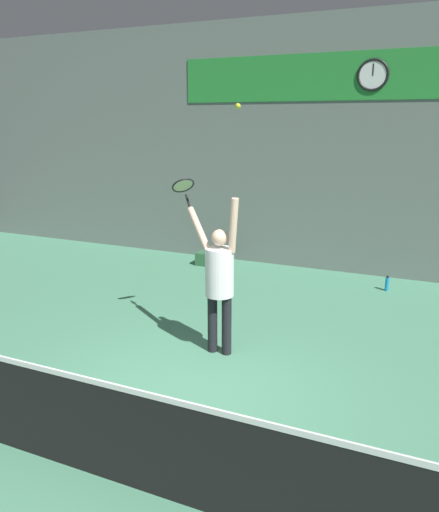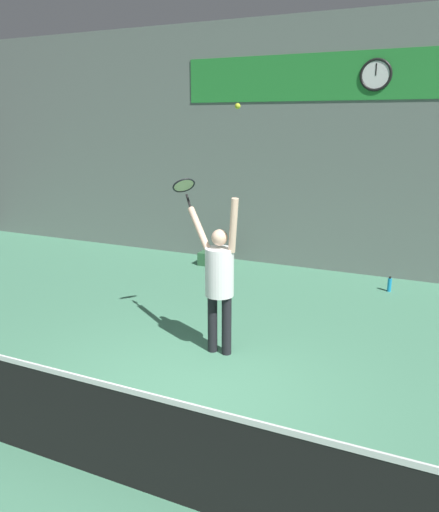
{
  "view_description": "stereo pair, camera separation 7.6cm",
  "coord_description": "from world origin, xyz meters",
  "px_view_note": "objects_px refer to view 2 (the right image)",
  "views": [
    {
      "loc": [
        2.43,
        -4.13,
        3.02
      ],
      "look_at": [
        -0.05,
        1.51,
        1.35
      ],
      "focal_mm": 35.0,
      "sensor_mm": 36.0,
      "label": 1
    },
    {
      "loc": [
        2.49,
        -4.1,
        3.02
      ],
      "look_at": [
        -0.05,
        1.51,
        1.35
      ],
      "focal_mm": 35.0,
      "sensor_mm": 36.0,
      "label": 2
    }
  ],
  "objects_px": {
    "scoreboard_clock": "(376,75)",
    "water_bottle": "(389,285)",
    "tennis_player": "(219,277)",
    "tennis_ball": "(238,106)",
    "equipment_bag": "(214,259)",
    "tennis_racket": "(184,187)"
  },
  "relations": [
    {
      "from": "scoreboard_clock",
      "to": "water_bottle",
      "type": "distance_m",
      "value": 3.85
    },
    {
      "from": "tennis_racket",
      "to": "equipment_bag",
      "type": "distance_m",
      "value": 3.98
    },
    {
      "from": "tennis_ball",
      "to": "equipment_bag",
      "type": "height_order",
      "value": "tennis_ball"
    },
    {
      "from": "scoreboard_clock",
      "to": "equipment_bag",
      "type": "bearing_deg",
      "value": -168.25
    },
    {
      "from": "equipment_bag",
      "to": "tennis_ball",
      "type": "bearing_deg",
      "value": -61.33
    },
    {
      "from": "tennis_player",
      "to": "water_bottle",
      "type": "bearing_deg",
      "value": 62.98
    },
    {
      "from": "equipment_bag",
      "to": "tennis_player",
      "type": "bearing_deg",
      "value": -64.09
    },
    {
      "from": "water_bottle",
      "to": "scoreboard_clock",
      "type": "bearing_deg",
      "value": 127.71
    },
    {
      "from": "tennis_racket",
      "to": "equipment_bag",
      "type": "bearing_deg",
      "value": 108.12
    },
    {
      "from": "tennis_ball",
      "to": "equipment_bag",
      "type": "bearing_deg",
      "value": 118.67
    },
    {
      "from": "tennis_player",
      "to": "water_bottle",
      "type": "height_order",
      "value": "tennis_player"
    },
    {
      "from": "scoreboard_clock",
      "to": "tennis_racket",
      "type": "xyz_separation_m",
      "value": [
        -1.92,
        -3.9,
        -1.7
      ]
    },
    {
      "from": "tennis_player",
      "to": "tennis_ball",
      "type": "xyz_separation_m",
      "value": [
        0.26,
        -0.06,
        2.12
      ]
    },
    {
      "from": "tennis_racket",
      "to": "tennis_ball",
      "type": "xyz_separation_m",
      "value": [
        1.02,
        -0.55,
        1.05
      ]
    },
    {
      "from": "water_bottle",
      "to": "tennis_racket",
      "type": "bearing_deg",
      "value": -129.95
    },
    {
      "from": "tennis_player",
      "to": "equipment_bag",
      "type": "distance_m",
      "value": 4.28
    },
    {
      "from": "tennis_ball",
      "to": "tennis_player",
      "type": "bearing_deg",
      "value": 166.4
    },
    {
      "from": "tennis_racket",
      "to": "equipment_bag",
      "type": "xyz_separation_m",
      "value": [
        -1.07,
        3.27,
        -2.0
      ]
    },
    {
      "from": "scoreboard_clock",
      "to": "water_bottle",
      "type": "height_order",
      "value": "scoreboard_clock"
    },
    {
      "from": "scoreboard_clock",
      "to": "tennis_ball",
      "type": "distance_m",
      "value": 4.58
    },
    {
      "from": "scoreboard_clock",
      "to": "tennis_racket",
      "type": "distance_m",
      "value": 4.66
    },
    {
      "from": "tennis_player",
      "to": "water_bottle",
      "type": "distance_m",
      "value": 4.09
    }
  ]
}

